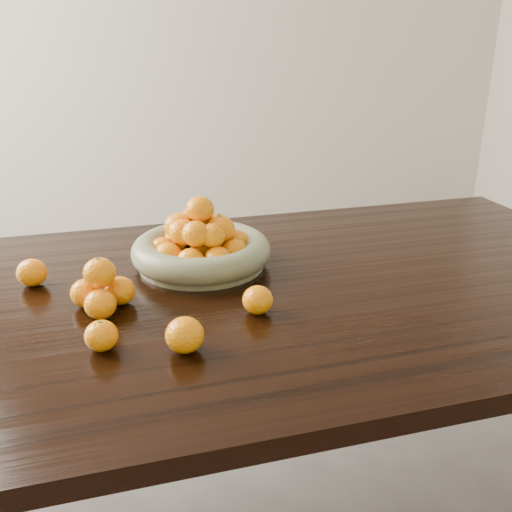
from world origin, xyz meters
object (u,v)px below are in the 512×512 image
object	(u,v)px
dining_table	(234,324)
orange_pyramid	(101,290)
fruit_bowl	(201,246)
loose_orange_0	(101,336)

from	to	relation	value
dining_table	orange_pyramid	size ratio (longest dim) A/B	15.25
fruit_bowl	loose_orange_0	world-z (taller)	fruit_bowl
dining_table	loose_orange_0	size ratio (longest dim) A/B	33.35
fruit_bowl	orange_pyramid	distance (m)	0.30
dining_table	orange_pyramid	xyz separation A→B (m)	(-0.28, -0.02, 0.13)
dining_table	fruit_bowl	bearing A→B (deg)	104.71
dining_table	loose_orange_0	xyz separation A→B (m)	(-0.28, -0.19, 0.12)
dining_table	fruit_bowl	xyz separation A→B (m)	(-0.04, 0.15, 0.14)
fruit_bowl	orange_pyramid	size ratio (longest dim) A/B	2.55
loose_orange_0	dining_table	bearing A→B (deg)	33.34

